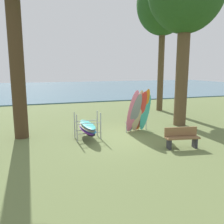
% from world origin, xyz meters
% --- Properties ---
extents(ground_plane, '(80.00, 80.00, 0.00)m').
position_xyz_m(ground_plane, '(0.00, 0.00, 0.00)').
color(ground_plane, olive).
extents(lake_water, '(80.00, 36.00, 0.10)m').
position_xyz_m(lake_water, '(0.00, 30.19, 0.05)').
color(lake_water, '#477084').
rests_on(lake_water, ground).
extents(tree_mid_behind, '(3.88, 3.88, 10.12)m').
position_xyz_m(tree_mid_behind, '(5.65, 6.21, 7.79)').
color(tree_mid_behind, brown).
rests_on(tree_mid_behind, ground).
extents(leaning_board_pile, '(1.45, 1.16, 2.26)m').
position_xyz_m(leaning_board_pile, '(1.30, 0.72, 1.07)').
color(leaning_board_pile, pink).
rests_on(leaning_board_pile, ground).
extents(board_storage_rack, '(1.15, 2.13, 1.25)m').
position_xyz_m(board_storage_rack, '(-1.45, 0.42, 0.55)').
color(board_storage_rack, '#9EA0A5').
rests_on(board_storage_rack, ground).
extents(park_bench, '(1.45, 0.65, 0.85)m').
position_xyz_m(park_bench, '(1.93, -2.08, 0.45)').
color(park_bench, '#2D2D33').
rests_on(park_bench, ground).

